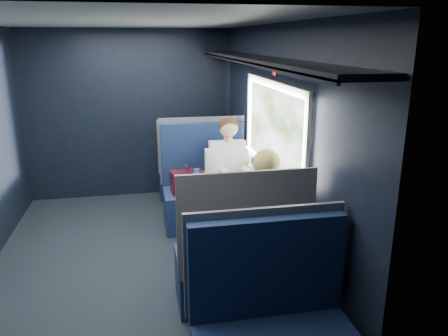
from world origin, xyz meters
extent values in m
cube|color=black|center=(0.00, 0.00, -0.01)|extent=(2.80, 4.20, 0.01)
cube|color=black|center=(1.45, 0.00, 1.15)|extent=(0.10, 4.20, 2.30)
cube|color=black|center=(0.00, 2.15, 1.15)|extent=(2.80, 0.10, 2.30)
cube|color=black|center=(0.00, -2.15, 1.15)|extent=(2.80, 0.10, 2.30)
cube|color=silver|center=(0.00, 0.00, 2.35)|extent=(2.80, 4.20, 0.10)
cube|color=beige|center=(1.38, 0.00, 1.74)|extent=(0.03, 1.84, 0.07)
cube|color=beige|center=(1.38, 0.00, 0.90)|extent=(0.03, 1.84, 0.07)
cube|color=beige|center=(1.38, -0.89, 1.32)|extent=(0.03, 0.07, 0.78)
cube|color=beige|center=(1.38, 0.89, 1.32)|extent=(0.03, 0.07, 0.78)
cube|color=black|center=(1.22, 0.00, 1.98)|extent=(0.36, 4.10, 0.04)
cube|color=black|center=(1.05, 0.00, 1.96)|extent=(0.02, 4.10, 0.03)
cube|color=red|center=(1.38, 0.00, 1.89)|extent=(0.01, 0.10, 0.12)
cylinder|color=#54565E|center=(0.88, 0.00, 0.35)|extent=(0.08, 0.08, 0.70)
cube|color=beige|center=(1.06, 0.00, 0.72)|extent=(0.62, 1.00, 0.04)
cube|color=#0E1B3E|center=(0.85, 0.78, 0.23)|extent=(1.00, 0.50, 0.45)
cube|color=#0E1B3E|center=(0.85, 1.08, 0.82)|extent=(1.00, 0.10, 0.75)
cube|color=#54565E|center=(0.85, 1.14, 0.85)|extent=(1.04, 0.03, 0.82)
cube|color=#54565E|center=(0.85, 0.73, 0.55)|extent=(0.06, 0.40, 0.20)
cube|color=#440E17|center=(0.62, 0.76, 0.58)|extent=(0.38, 0.23, 0.26)
cylinder|color=#440E17|center=(0.62, 0.76, 0.76)|extent=(0.05, 0.15, 0.03)
cylinder|color=silver|center=(0.71, 0.64, 0.58)|extent=(0.09, 0.09, 0.26)
cylinder|color=blue|center=(0.71, 0.64, 0.73)|extent=(0.05, 0.05, 0.06)
cube|color=#0E1B3E|center=(0.85, -0.78, 0.23)|extent=(1.00, 0.50, 0.45)
cube|color=#0E1B3E|center=(0.85, -1.08, 0.82)|extent=(1.00, 0.10, 0.75)
cube|color=#54565E|center=(0.85, -1.14, 0.85)|extent=(1.04, 0.03, 0.82)
cube|color=#54565E|center=(0.85, -0.73, 0.55)|extent=(0.06, 0.40, 0.20)
cube|color=#0E1B3E|center=(0.85, 1.88, 0.23)|extent=(1.00, 0.40, 0.45)
cube|color=#0E1B3E|center=(0.85, 1.64, 0.78)|extent=(1.00, 0.10, 0.66)
cube|color=#54565E|center=(0.85, 1.59, 0.80)|extent=(1.04, 0.03, 0.72)
cube|color=#0E1B3E|center=(0.85, -1.64, 0.78)|extent=(1.00, 0.10, 0.66)
cube|color=#54565E|center=(0.85, -1.59, 0.80)|extent=(1.04, 0.03, 0.72)
cube|color=black|center=(1.10, 0.64, 0.53)|extent=(0.36, 0.44, 0.16)
cube|color=black|center=(1.10, 0.44, 0.23)|extent=(0.32, 0.12, 0.45)
cube|color=white|center=(1.10, 0.80, 0.78)|extent=(0.40, 0.29, 0.53)
cylinder|color=#D8A88C|center=(1.10, 0.76, 1.06)|extent=(0.10, 0.10, 0.06)
sphere|color=#D8A88C|center=(1.10, 0.74, 1.20)|extent=(0.21, 0.21, 0.21)
sphere|color=#382114|center=(1.10, 0.76, 1.21)|extent=(0.22, 0.22, 0.22)
cube|color=white|center=(0.88, 0.76, 0.78)|extent=(0.09, 0.12, 0.34)
cube|color=white|center=(1.32, 0.76, 0.78)|extent=(0.09, 0.12, 0.34)
cube|color=black|center=(1.10, -0.64, 0.53)|extent=(0.36, 0.44, 0.16)
cube|color=black|center=(1.10, -0.44, 0.23)|extent=(0.32, 0.12, 0.45)
cube|color=black|center=(1.10, -0.80, 0.78)|extent=(0.40, 0.29, 0.53)
cylinder|color=#D8A88C|center=(1.10, -0.76, 1.06)|extent=(0.10, 0.10, 0.06)
sphere|color=#D8A88C|center=(1.10, -0.74, 1.20)|extent=(0.21, 0.21, 0.21)
sphere|color=tan|center=(1.10, -0.76, 1.21)|extent=(0.22, 0.22, 0.22)
cube|color=black|center=(0.88, -0.76, 0.78)|extent=(0.09, 0.12, 0.34)
cube|color=black|center=(1.32, -0.76, 0.78)|extent=(0.09, 0.12, 0.34)
cube|color=tan|center=(1.10, -0.86, 0.90)|extent=(0.26, 0.07, 0.36)
cube|color=white|center=(0.98, -0.11, 0.74)|extent=(0.63, 0.86, 0.01)
cube|color=silver|center=(1.22, 0.04, 0.75)|extent=(0.29, 0.33, 0.01)
cube|color=silver|center=(1.33, 0.04, 0.85)|extent=(0.09, 0.27, 0.19)
cube|color=black|center=(1.32, 0.04, 0.85)|extent=(0.08, 0.24, 0.16)
cylinder|color=silver|center=(1.27, 0.21, 0.83)|extent=(0.06, 0.06, 0.17)
cylinder|color=blue|center=(1.27, 0.21, 0.93)|extent=(0.03, 0.03, 0.04)
cylinder|color=white|center=(1.28, 0.44, 0.79)|extent=(0.08, 0.08, 0.10)
camera|label=1|loc=(0.11, -4.00, 2.16)|focal=35.00mm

